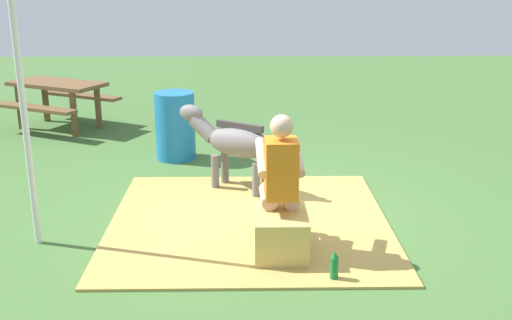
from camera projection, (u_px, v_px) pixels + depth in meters
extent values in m
plane|color=#426B33|center=(275.00, 214.00, 6.47)|extent=(24.00, 24.00, 0.00)
cube|color=tan|center=(249.00, 222.00, 6.24)|extent=(2.75, 2.79, 0.02)
cube|color=tan|center=(281.00, 234.00, 5.49)|extent=(0.61, 0.47, 0.40)
cylinder|color=#D8AD8C|center=(268.00, 196.00, 5.65)|extent=(0.41, 0.16, 0.14)
cylinder|color=#D8AD8C|center=(266.00, 215.00, 5.92)|extent=(0.11, 0.11, 0.40)
cube|color=black|center=(266.00, 232.00, 5.97)|extent=(0.22, 0.11, 0.06)
cylinder|color=#D8AD8C|center=(290.00, 196.00, 5.66)|extent=(0.41, 0.16, 0.14)
cylinder|color=#D8AD8C|center=(287.00, 215.00, 5.93)|extent=(0.11, 0.11, 0.40)
cube|color=black|center=(287.00, 231.00, 5.98)|extent=(0.22, 0.11, 0.06)
cube|color=orange|center=(281.00, 169.00, 5.36)|extent=(0.31, 0.29, 0.52)
cylinder|color=#D8AD8C|center=(262.00, 157.00, 5.51)|extent=(0.50, 0.11, 0.26)
cylinder|color=#D8AD8C|center=(297.00, 157.00, 5.53)|extent=(0.50, 0.11, 0.26)
sphere|color=#D8AD8C|center=(282.00, 126.00, 5.25)|extent=(0.20, 0.20, 0.20)
ellipsoid|color=slate|center=(240.00, 143.00, 6.97)|extent=(0.72, 0.88, 0.34)
cylinder|color=slate|center=(215.00, 172.00, 7.14)|extent=(0.09, 0.09, 0.41)
cylinder|color=slate|center=(225.00, 168.00, 7.30)|extent=(0.09, 0.09, 0.41)
cylinder|color=slate|center=(256.00, 181.00, 6.86)|extent=(0.09, 0.09, 0.41)
cylinder|color=slate|center=(265.00, 176.00, 7.02)|extent=(0.09, 0.09, 0.41)
cylinder|color=slate|center=(204.00, 128.00, 7.19)|extent=(0.35, 0.40, 0.33)
ellipsoid|color=slate|center=(191.00, 113.00, 7.23)|extent=(0.31, 0.36, 0.20)
cube|color=#3A3838|center=(240.00, 126.00, 6.91)|extent=(0.37, 0.54, 0.08)
cylinder|color=#3A3838|center=(276.00, 153.00, 6.75)|extent=(0.07, 0.07, 0.30)
cylinder|color=#197233|center=(334.00, 269.00, 5.07)|extent=(0.07, 0.07, 0.21)
cone|color=#197233|center=(335.00, 254.00, 5.02)|extent=(0.06, 0.06, 0.06)
cylinder|color=#1E72B2|center=(175.00, 126.00, 8.23)|extent=(0.53, 0.53, 0.90)
cylinder|color=silver|center=(25.00, 120.00, 5.45)|extent=(0.06, 0.06, 2.37)
cube|color=brown|center=(57.00, 84.00, 9.69)|extent=(1.30, 1.65, 0.06)
cube|color=brown|center=(34.00, 108.00, 9.32)|extent=(0.89, 1.45, 0.05)
cube|color=brown|center=(81.00, 95.00, 10.23)|extent=(0.89, 1.45, 0.05)
cube|color=brown|center=(98.00, 107.00, 9.82)|extent=(0.08, 0.08, 0.69)
cube|color=brown|center=(74.00, 114.00, 9.34)|extent=(0.08, 0.08, 0.69)
cube|color=brown|center=(46.00, 101.00, 10.27)|extent=(0.08, 0.08, 0.69)
cube|color=brown|center=(20.00, 107.00, 9.79)|extent=(0.08, 0.08, 0.69)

